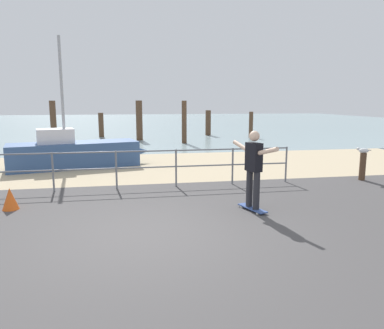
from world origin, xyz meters
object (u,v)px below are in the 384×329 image
(seagull, at_px, (363,150))
(skateboard, at_px, (252,208))
(skateboarder, at_px, (254,165))
(traffic_cone, at_px, (10,199))
(bollard_short, at_px, (363,167))
(sailboat, at_px, (79,153))

(seagull, bearing_deg, skateboard, -150.70)
(skateboarder, distance_m, seagull, 4.86)
(skateboarder, relative_size, traffic_cone, 3.30)
(bollard_short, bearing_deg, sailboat, 155.68)
(seagull, bearing_deg, bollard_short, 0.14)
(skateboard, relative_size, skateboarder, 0.50)
(seagull, distance_m, traffic_cone, 9.50)
(seagull, bearing_deg, sailboat, 155.64)
(sailboat, bearing_deg, skateboard, -55.49)
(sailboat, bearing_deg, bollard_short, -24.32)
(skateboard, bearing_deg, bollard_short, 29.20)
(skateboarder, bearing_deg, skateboard, 18.43)
(sailboat, bearing_deg, seagull, -24.36)
(bollard_short, bearing_deg, skateboard, -150.80)
(traffic_cone, bearing_deg, seagull, 8.29)
(bollard_short, bearing_deg, traffic_cone, -171.72)
(seagull, bearing_deg, skateboarder, -150.70)
(sailboat, xyz_separation_m, skateboarder, (4.29, -6.24, 0.50))
(skateboard, relative_size, traffic_cone, 1.64)
(sailboat, relative_size, bollard_short, 6.10)
(skateboard, height_order, bollard_short, bollard_short)
(skateboarder, height_order, traffic_cone, skateboarder)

